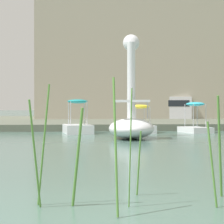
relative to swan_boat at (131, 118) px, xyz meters
name	(u,v)px	position (x,y,z in m)	size (l,w,h in m)	color
ground_plane	(93,219)	(-2.08, -12.48, -0.83)	(553.34, 553.34, 0.00)	#47665B
shore_bank_far	(77,121)	(-2.08, 18.49, -0.65)	(116.24, 26.65, 0.36)	#5B6051
swan_boat	(131,118)	(0.00, 0.00, 0.00)	(2.18, 3.40, 4.35)	white
pedal_boat_cyan	(195,123)	(3.66, 3.60, -0.36)	(1.47, 1.95, 1.52)	white
pedal_boat_yellow	(140,124)	(0.91, 3.62, -0.41)	(1.34, 2.03, 1.39)	white
pedal_boat_teal	(78,125)	(-2.13, 3.42, -0.42)	(1.51, 2.24, 1.64)	white
parked_van	(160,107)	(4.84, 18.01, 0.50)	(5.19, 2.67, 1.79)	silver
apartment_block	(159,51)	(5.67, 23.01, 5.82)	(22.80, 12.05, 12.58)	#B2A893
reed_clump_foreground	(125,152)	(-1.66, -11.85, -0.17)	(2.55, 1.24, 1.56)	#4C7F33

